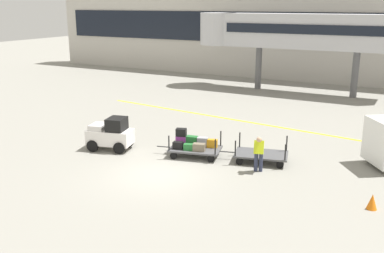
{
  "coord_description": "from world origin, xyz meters",
  "views": [
    {
      "loc": [
        9.32,
        -14.32,
        6.79
      ],
      "look_at": [
        0.49,
        2.14,
        1.57
      ],
      "focal_mm": 41.36,
      "sensor_mm": 36.0,
      "label": 1
    }
  ],
  "objects_px": {
    "baggage_tug": "(111,134)",
    "baggage_handler": "(259,152)",
    "safety_cone_near": "(372,202)",
    "baggage_cart_lead": "(193,145)",
    "baggage_cart_middle": "(261,154)"
  },
  "relations": [
    {
      "from": "baggage_tug",
      "to": "baggage_handler",
      "type": "relative_size",
      "value": 1.47
    },
    {
      "from": "baggage_handler",
      "to": "safety_cone_near",
      "type": "bearing_deg",
      "value": -17.51
    },
    {
      "from": "baggage_cart_lead",
      "to": "safety_cone_near",
      "type": "relative_size",
      "value": 5.61
    },
    {
      "from": "baggage_cart_lead",
      "to": "safety_cone_near",
      "type": "distance_m",
      "value": 8.2
    },
    {
      "from": "baggage_cart_middle",
      "to": "baggage_cart_lead",
      "type": "bearing_deg",
      "value": -167.33
    },
    {
      "from": "baggage_tug",
      "to": "safety_cone_near",
      "type": "relative_size",
      "value": 4.19
    },
    {
      "from": "baggage_tug",
      "to": "baggage_cart_lead",
      "type": "height_order",
      "value": "baggage_tug"
    },
    {
      "from": "baggage_tug",
      "to": "baggage_cart_lead",
      "type": "xyz_separation_m",
      "value": [
        3.92,
        1.04,
        -0.23
      ]
    },
    {
      "from": "baggage_cart_middle",
      "to": "safety_cone_near",
      "type": "distance_m",
      "value": 5.6
    },
    {
      "from": "baggage_handler",
      "to": "safety_cone_near",
      "type": "distance_m",
      "value": 4.89
    },
    {
      "from": "baggage_cart_lead",
      "to": "safety_cone_near",
      "type": "height_order",
      "value": "baggage_cart_lead"
    },
    {
      "from": "baggage_cart_lead",
      "to": "baggage_handler",
      "type": "height_order",
      "value": "baggage_handler"
    },
    {
      "from": "baggage_tug",
      "to": "baggage_cart_middle",
      "type": "xyz_separation_m",
      "value": [
        6.95,
        1.72,
        -0.41
      ]
    },
    {
      "from": "baggage_cart_lead",
      "to": "safety_cone_near",
      "type": "xyz_separation_m",
      "value": [
        7.95,
        -1.96,
        -0.25
      ]
    },
    {
      "from": "baggage_cart_middle",
      "to": "baggage_handler",
      "type": "distance_m",
      "value": 1.33
    }
  ]
}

